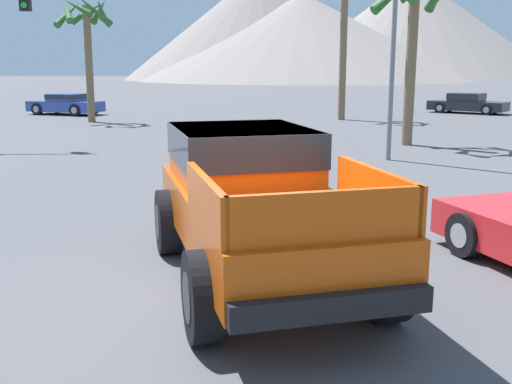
% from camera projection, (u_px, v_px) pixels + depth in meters
% --- Properties ---
extents(ground_plane, '(320.00, 320.00, 0.00)m').
position_uv_depth(ground_plane, '(233.00, 290.00, 7.38)').
color(ground_plane, '#4C4C51').
extents(orange_pickup_truck, '(3.06, 5.39, 1.88)m').
position_uv_depth(orange_pickup_truck, '(253.00, 194.00, 7.79)').
color(orange_pickup_truck, '#CC4C0C').
rests_on(orange_pickup_truck, ground_plane).
extents(parked_car_dark, '(4.42, 4.08, 1.15)m').
position_uv_depth(parked_car_dark, '(467.00, 103.00, 34.73)').
color(parked_car_dark, '#232328').
rests_on(parked_car_dark, ground_plane).
extents(parked_car_blue, '(4.49, 3.25, 1.17)m').
position_uv_depth(parked_car_blue, '(66.00, 104.00, 33.70)').
color(parked_car_blue, '#334C9E').
rests_on(parked_car_blue, ground_plane).
extents(palm_tree_tall, '(2.97, 2.97, 7.66)m').
position_uv_depth(palm_tree_tall, '(344.00, 3.00, 29.59)').
color(palm_tree_tall, brown).
rests_on(palm_tree_tall, ground_plane).
extents(palm_tree_short, '(2.94, 2.88, 5.96)m').
position_uv_depth(palm_tree_short, '(86.00, 28.00, 28.55)').
color(palm_tree_short, brown).
rests_on(palm_tree_short, ground_plane).
extents(palm_tree_leaning, '(2.68, 2.90, 5.95)m').
position_uv_depth(palm_tree_leaning, '(412.00, 12.00, 20.04)').
color(palm_tree_leaning, brown).
rests_on(palm_tree_leaning, ground_plane).
extents(distant_mountain_range, '(89.23, 75.31, 21.42)m').
position_uv_depth(distant_mountain_range, '(334.00, 30.00, 119.63)').
color(distant_mountain_range, gray).
rests_on(distant_mountain_range, ground_plane).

